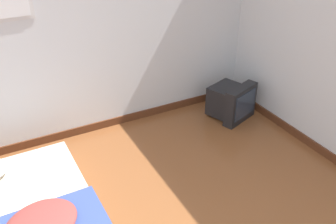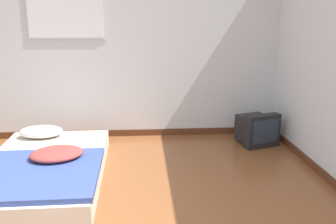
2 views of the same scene
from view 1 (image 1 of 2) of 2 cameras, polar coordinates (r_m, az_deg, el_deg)
The scene contains 2 objects.
wall_back at distance 3.69m, azimuth -22.14°, elevation 12.43°, with size 7.38×0.08×2.60m.
crt_tv at distance 4.42m, azimuth 9.61°, elevation 1.61°, with size 0.54×0.53×0.43m.
Camera 1 is at (-0.35, -0.61, 2.29)m, focal length 40.00 mm.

